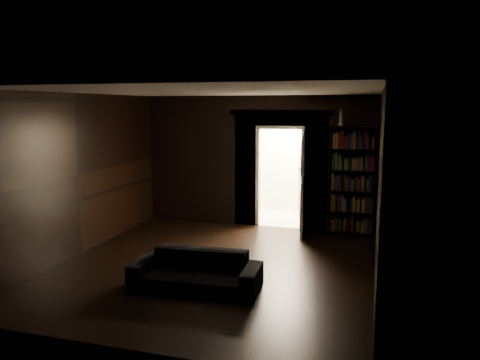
# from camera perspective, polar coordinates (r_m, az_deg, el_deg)

# --- Properties ---
(ground) EXTENTS (5.50, 5.50, 0.00)m
(ground) POSITION_cam_1_polar(r_m,az_deg,el_deg) (7.75, -3.07, -10.45)
(ground) COLOR black
(ground) RESTS_ON ground
(room_walls) EXTENTS (5.02, 5.61, 2.84)m
(room_walls) POSITION_cam_1_polar(r_m,az_deg,el_deg) (8.38, -0.80, 2.86)
(room_walls) COLOR black
(room_walls) RESTS_ON ground
(kitchen_alcove) EXTENTS (2.20, 1.80, 2.60)m
(kitchen_alcove) POSITION_cam_1_polar(r_m,az_deg,el_deg) (11.02, 6.04, 1.82)
(kitchen_alcove) COLOR beige
(kitchen_alcove) RESTS_ON ground
(sofa) EXTENTS (1.88, 0.89, 0.71)m
(sofa) POSITION_cam_1_polar(r_m,az_deg,el_deg) (6.76, -5.43, -10.27)
(sofa) COLOR black
(sofa) RESTS_ON ground
(bookshelf) EXTENTS (0.93, 0.44, 2.20)m
(bookshelf) POSITION_cam_1_polar(r_m,az_deg,el_deg) (9.57, 13.47, -0.14)
(bookshelf) COLOR black
(bookshelf) RESTS_ON ground
(refrigerator) EXTENTS (0.87, 0.83, 1.65)m
(refrigerator) POSITION_cam_1_polar(r_m,az_deg,el_deg) (11.22, 9.25, -0.10)
(refrigerator) COLOR white
(refrigerator) RESTS_ON ground
(door) EXTENTS (0.19, 0.85, 2.05)m
(door) POSITION_cam_1_polar(r_m,az_deg,el_deg) (9.44, 7.54, -0.55)
(door) COLOR white
(door) RESTS_ON ground
(figurine) EXTENTS (0.12, 0.12, 0.33)m
(figurine) POSITION_cam_1_polar(r_m,az_deg,el_deg) (9.45, 12.23, 7.50)
(figurine) COLOR silver
(figurine) RESTS_ON bookshelf
(bottles) EXTENTS (0.70, 0.31, 0.29)m
(bottles) POSITION_cam_1_polar(r_m,az_deg,el_deg) (11.01, 9.32, 4.80)
(bottles) COLOR black
(bottles) RESTS_ON refrigerator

